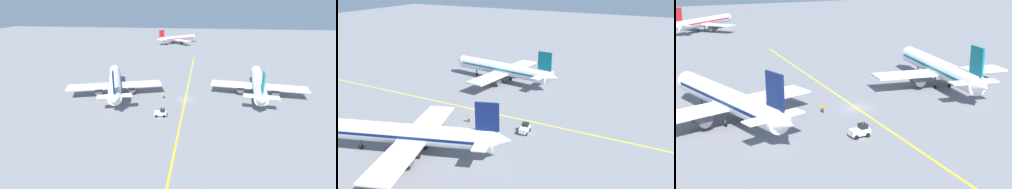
{
  "view_description": "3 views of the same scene",
  "coord_description": "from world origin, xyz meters",
  "views": [
    {
      "loc": [
        4.11,
        -72.05,
        27.66
      ],
      "look_at": [
        -4.62,
        -4.01,
        2.7
      ],
      "focal_mm": 28.0,
      "sensor_mm": 36.0,
      "label": 1
    },
    {
      "loc": [
        -59.24,
        -36.31,
        30.24
      ],
      "look_at": [
        1.6,
        -4.91,
        4.48
      ],
      "focal_mm": 35.0,
      "sensor_mm": 36.0,
      "label": 2
    },
    {
      "loc": [
        -33.37,
        -70.66,
        25.29
      ],
      "look_at": [
        -1.47,
        2.02,
        2.08
      ],
      "focal_mm": 50.0,
      "sensor_mm": 36.0,
      "label": 3
    }
  ],
  "objects": [
    {
      "name": "traffic_cone_near_nose",
      "position": [
        6.2,
        -2.15,
        0.28
      ],
      "size": [
        0.32,
        0.32,
        0.55
      ],
      "primitive_type": "cone",
      "color": "orange",
      "rests_on": "ground"
    },
    {
      "name": "apron_yellow_centreline",
      "position": [
        0.0,
        0.0,
        0.0
      ],
      "size": [
        1.4,
        120.0,
        0.01
      ],
      "primitive_type": "cube",
      "rotation": [
        0.0,
        0.0,
        -0.01
      ],
      "color": "yellow",
      "rests_on": "ground"
    },
    {
      "name": "baggage_tug_white",
      "position": [
        -5.34,
        -12.71,
        0.9
      ],
      "size": [
        3.12,
        1.98,
        2.11
      ],
      "color": "white",
      "rests_on": "ground"
    },
    {
      "name": "traffic_cone_mid_apron",
      "position": [
        -15.2,
        0.21,
        0.28
      ],
      "size": [
        0.32,
        0.32,
        0.55
      ],
      "primitive_type": "cone",
      "color": "orange",
      "rests_on": "ground"
    },
    {
      "name": "ground_crew_worker",
      "position": [
        -6.39,
        -0.1,
        0.91
      ],
      "size": [
        0.55,
        0.33,
        1.68
      ],
      "color": "#23232D",
      "rests_on": "ground"
    },
    {
      "name": "ground_plane",
      "position": [
        0.0,
        0.0,
        0.0
      ],
      "size": [
        400.0,
        400.0,
        0.0
      ],
      "primitive_type": "plane",
      "color": "slate"
    },
    {
      "name": "airplane_at_gate",
      "position": [
        -21.71,
        1.57,
        3.71
      ],
      "size": [
        28.24,
        34.68,
        10.6
      ],
      "color": "white",
      "rests_on": "ground"
    },
    {
      "name": "airplane_adjacent_stand",
      "position": [
        21.62,
        6.37,
        3.71
      ],
      "size": [
        28.44,
        35.52,
        10.6
      ],
      "color": "white",
      "rests_on": "ground"
    }
  ]
}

